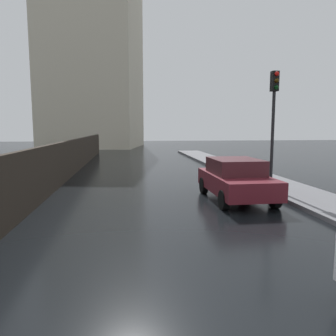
# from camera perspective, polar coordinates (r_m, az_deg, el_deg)

# --- Properties ---
(ground) EXTENTS (120.00, 120.00, 0.00)m
(ground) POSITION_cam_1_polar(r_m,az_deg,el_deg) (4.61, 11.73, -26.26)
(ground) COLOR black
(car_maroon_mid_road) EXTENTS (1.91, 3.94, 1.45)m
(car_maroon_mid_road) POSITION_cam_1_polar(r_m,az_deg,el_deg) (11.56, 11.92, -1.87)
(car_maroon_mid_road) COLOR maroon
(car_maroon_mid_road) RESTS_ON ground
(traffic_light) EXTENTS (0.26, 0.39, 4.53)m
(traffic_light) POSITION_cam_1_polar(r_m,az_deg,el_deg) (13.18, 18.25, 9.98)
(traffic_light) COLOR black
(traffic_light) RESTS_ON sidewalk_strip
(distant_tower) EXTENTS (13.49, 13.61, 24.28)m
(distant_tower) POSITION_cam_1_polar(r_m,az_deg,el_deg) (45.66, -13.14, 19.08)
(distant_tower) COLOR beige
(distant_tower) RESTS_ON ground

